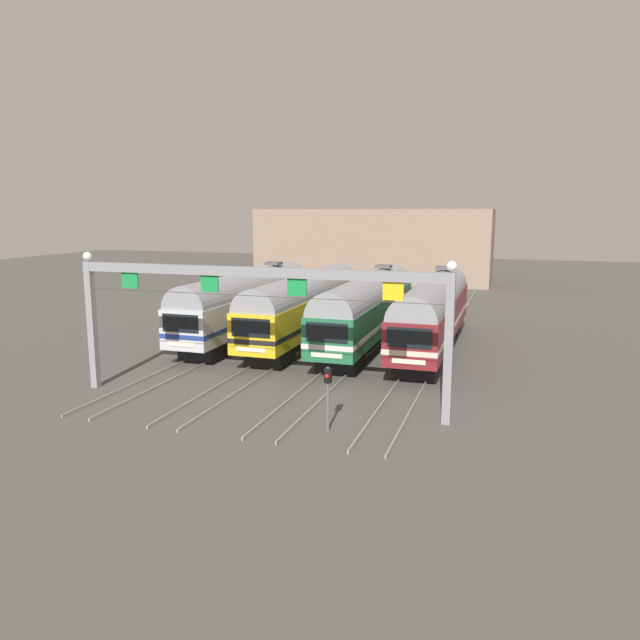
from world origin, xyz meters
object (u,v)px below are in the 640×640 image
Objects in this scene: commuter_train_maroon at (433,310)px; yard_signal_mast at (328,386)px; commuter_train_green at (367,307)px; commuter_train_silver at (247,301)px; commuter_train_yellow at (305,304)px; catenary_gantry at (252,296)px.

yard_signal_mast is (-2.17, -15.84, -0.79)m from commuter_train_maroon.
commuter_train_green is at bearing 180.00° from commuter_train_maroon.
commuter_train_silver is 1.00× the size of commuter_train_yellow.
commuter_train_maroon is 6.67× the size of yard_signal_mast.
commuter_train_green is at bearing 0.00° from commuter_train_silver.
catenary_gantry is (2.17, -13.49, 2.45)m from commuter_train_yellow.
catenary_gantry reaches higher than yard_signal_mast.
commuter_train_green is 4.35m from commuter_train_maroon.
commuter_train_yellow is 13.89m from catenary_gantry.
commuter_train_maroon is (4.35, 0.00, 0.00)m from commuter_train_green.
commuter_train_green is at bearing 97.81° from yard_signal_mast.
commuter_train_green is 6.67× the size of yard_signal_mast.
catenary_gantry is at bearing -64.22° from commuter_train_silver.
commuter_train_yellow is 0.99× the size of catenary_gantry.
yard_signal_mast is at bearing -67.62° from commuter_train_yellow.
commuter_train_maroon is 0.99× the size of catenary_gantry.
commuter_train_yellow is at bearing -0.06° from commuter_train_silver.
catenary_gantry reaches higher than commuter_train_green.
commuter_train_green is at bearing 0.06° from commuter_train_yellow.
commuter_train_yellow is at bearing 112.38° from yard_signal_mast.
commuter_train_maroon is (8.69, 0.00, 0.00)m from commuter_train_yellow.
commuter_train_silver is 8.69m from commuter_train_green.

